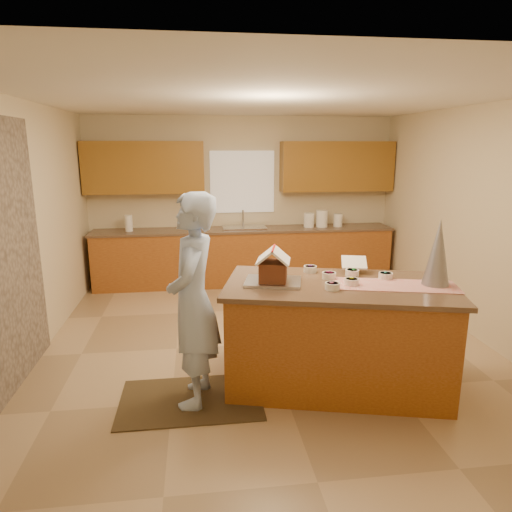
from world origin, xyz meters
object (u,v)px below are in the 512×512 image
island_base (337,337)px  tinsel_tree (438,253)px  gingerbread_house (273,268)px  boy (193,301)px

island_base → tinsel_tree: (0.84, -0.15, 0.83)m
island_base → tinsel_tree: bearing=3.7°
tinsel_tree → gingerbread_house: bearing=170.2°
island_base → gingerbread_house: size_ratio=5.32×
boy → gingerbread_house: size_ratio=5.02×
tinsel_tree → gingerbread_house: size_ratio=1.63×
tinsel_tree → gingerbread_house: 1.47m
island_base → gingerbread_house: gingerbread_house is taller
tinsel_tree → boy: boy is taller
boy → tinsel_tree: bearing=98.9°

